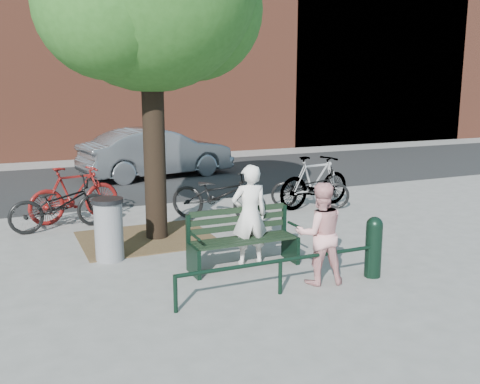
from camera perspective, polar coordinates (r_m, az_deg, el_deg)
name	(u,v)px	position (r m, az deg, el deg)	size (l,w,h in m)	color
ground	(244,267)	(8.54, 0.42, -8.04)	(90.00, 90.00, 0.00)	gray
dirt_pit	(147,238)	(10.21, -9.92, -4.89)	(2.40, 2.00, 0.02)	brown
road	(126,181)	(16.42, -12.03, 1.18)	(40.00, 7.00, 0.01)	black
park_bench	(242,237)	(8.47, 0.20, -4.82)	(1.74, 0.54, 0.97)	black
guard_railing	(280,266)	(7.40, 4.33, -7.88)	(3.06, 0.06, 0.51)	black
person_left	(250,215)	(8.50, 1.02, -2.45)	(0.59, 0.39, 1.62)	silver
person_right	(320,233)	(7.77, 8.52, -4.39)	(0.72, 0.56, 1.49)	pink
bollard	(374,245)	(8.25, 14.07, -5.48)	(0.25, 0.25, 0.92)	black
litter_bin	(109,229)	(9.00, -13.82, -3.87)	(0.51, 0.51, 1.03)	gray
bicycle_a	(60,204)	(11.15, -18.64, -1.25)	(0.69, 1.97, 1.04)	black
bicycle_b	(75,194)	(11.76, -17.23, -0.19)	(0.55, 1.96, 1.18)	#5F0F0D
bicycle_c	(218,195)	(11.29, -2.33, -0.33)	(0.73, 2.10, 1.11)	black
bicycle_d	(315,182)	(12.64, 7.97, 1.11)	(0.58, 2.05, 1.23)	gray
bicycle_e	(310,188)	(12.56, 7.49, 0.43)	(0.64, 1.82, 0.96)	black
parked_car	(157,153)	(16.82, -8.85, 4.16)	(1.63, 4.68, 1.54)	slate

